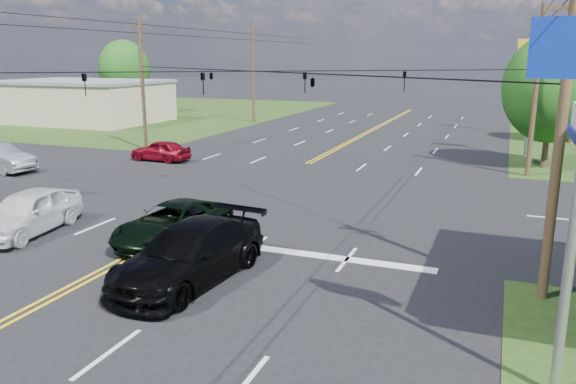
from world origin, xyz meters
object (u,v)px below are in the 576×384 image
at_px(pickup_dkgreen, 173,223).
at_px(pole_ne, 536,89).
at_px(pole_se, 561,126).
at_px(retail_nw, 82,103).
at_px(tree_far_l, 124,69).
at_px(tree_right_a, 552,88).
at_px(suv_black, 190,253).
at_px(pole_left_far, 253,72).
at_px(pole_nw, 142,82).
at_px(tree_right_b, 576,89).
at_px(pickup_white, 28,212).
at_px(pole_right_far, 528,75).

bearing_deg(pickup_dkgreen, pole_ne, 59.04).
height_order(pole_se, pole_ne, same).
height_order(retail_nw, tree_far_l, tree_far_l).
height_order(retail_nw, pole_ne, pole_ne).
relative_size(tree_right_a, suv_black, 1.36).
xyz_separation_m(pole_se, suv_black, (-10.00, -2.47, -4.04)).
relative_size(pole_left_far, tree_far_l, 1.15).
relative_size(pole_nw, pickup_dkgreen, 1.82).
bearing_deg(retail_nw, pole_left_far, 19.44).
xyz_separation_m(pole_ne, tree_right_b, (3.50, 15.00, -0.70)).
relative_size(retail_nw, tree_right_a, 1.96).
bearing_deg(pole_nw, pickup_dkgreen, -52.35).
bearing_deg(tree_right_b, pole_ne, -103.13).
distance_m(tree_right_a, pickup_white, 29.27).
xyz_separation_m(pole_se, pole_ne, (0.00, 18.00, 0.00)).
height_order(pole_ne, suv_black, pole_ne).
xyz_separation_m(pole_left_far, pole_right_far, (26.00, 0.00, 0.00)).
relative_size(pole_ne, tree_far_l, 1.09).
relative_size(pole_left_far, pole_right_far, 1.00).
bearing_deg(tree_right_a, tree_right_b, 78.23).
height_order(retail_nw, pole_se, pole_se).
xyz_separation_m(retail_nw, pole_nw, (17.00, -13.00, 2.92)).
distance_m(tree_right_a, pickup_dkgreen, 24.89).
distance_m(pole_se, pole_left_far, 45.22).
bearing_deg(pole_left_far, tree_far_l, 168.11).
distance_m(pole_ne, tree_far_l, 50.54).
distance_m(pole_se, tree_far_l, 60.88).
bearing_deg(tree_right_a, pole_nw, -173.66).
relative_size(retail_nw, pole_right_far, 1.60).
bearing_deg(retail_nw, pickup_dkgreen, -45.00).
distance_m(tree_far_l, pickup_dkgreen, 52.12).
xyz_separation_m(pole_ne, pole_left_far, (-26.00, 19.00, 0.25)).
relative_size(retail_nw, pole_nw, 1.68).
bearing_deg(tree_far_l, pole_left_far, -11.89).
xyz_separation_m(pole_ne, tree_far_l, (-45.00, 23.00, 0.28)).
height_order(pole_ne, pole_left_far, pole_left_far).
bearing_deg(tree_right_b, pickup_dkgreen, -116.21).
xyz_separation_m(pole_ne, pickup_dkgreen, (-12.50, -17.50, -4.19)).
relative_size(pole_nw, tree_right_b, 1.34).
relative_size(pole_nw, tree_right_a, 1.16).
bearing_deg(pole_nw, pole_left_far, 90.00).
distance_m(retail_nw, pole_ne, 45.02).
bearing_deg(suv_black, tree_far_l, 134.64).
relative_size(suv_black, pickup_white, 1.21).
distance_m(pole_right_far, pickup_dkgreen, 38.84).
height_order(pole_se, tree_right_b, pole_se).
bearing_deg(tree_right_b, pole_left_far, 172.28).
distance_m(pole_nw, suv_black, 26.29).
distance_m(suv_black, pickup_white, 8.55).
bearing_deg(tree_right_a, pole_left_far, 149.35).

